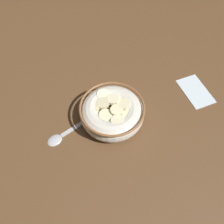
# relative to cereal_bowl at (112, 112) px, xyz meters

# --- Properties ---
(ground_plane) EXTENTS (1.14, 1.14, 0.02)m
(ground_plane) POSITION_rel_cereal_bowl_xyz_m (0.00, 0.00, -0.04)
(ground_plane) COLOR brown
(cereal_bowl) EXTENTS (0.16, 0.16, 0.06)m
(cereal_bowl) POSITION_rel_cereal_bowl_xyz_m (0.00, 0.00, 0.00)
(cereal_bowl) COLOR silver
(cereal_bowl) RESTS_ON ground_plane
(spoon) EXTENTS (0.12, 0.13, 0.01)m
(spoon) POSITION_rel_cereal_bowl_xyz_m (0.06, -0.11, -0.03)
(spoon) COLOR #B7B7BC
(spoon) RESTS_ON ground_plane
(folded_napkin) EXTENTS (0.12, 0.10, 0.00)m
(folded_napkin) POSITION_rel_cereal_bowl_xyz_m (-0.11, 0.22, -0.03)
(folded_napkin) COLOR silver
(folded_napkin) RESTS_ON ground_plane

